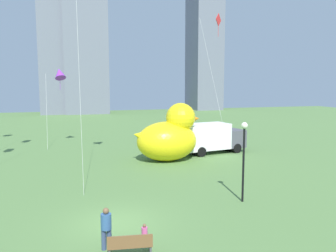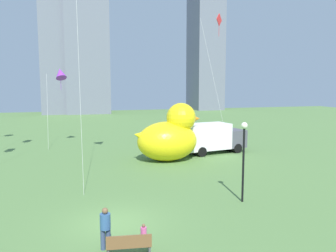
% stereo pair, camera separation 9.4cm
% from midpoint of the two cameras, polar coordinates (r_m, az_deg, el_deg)
% --- Properties ---
extents(ground_plane, '(140.00, 140.00, 0.00)m').
position_cam_midpoint_polar(ground_plane, '(16.97, -8.87, -15.77)').
color(ground_plane, '#547A41').
extents(park_bench, '(1.76, 0.67, 0.90)m').
position_cam_midpoint_polar(park_bench, '(13.79, -6.59, -19.15)').
color(park_bench, brown).
rests_on(park_bench, ground).
extents(person_adult, '(0.42, 0.42, 1.72)m').
position_cam_midpoint_polar(person_adult, '(14.27, -10.50, -16.23)').
color(person_adult, '#38476B').
rests_on(person_adult, ground).
extents(person_child, '(0.24, 0.24, 0.99)m').
position_cam_midpoint_polar(person_child, '(14.39, -4.15, -17.66)').
color(person_child, silver).
rests_on(person_child, ground).
extents(giant_inflatable_duck, '(5.98, 3.84, 4.95)m').
position_cam_midpoint_polar(giant_inflatable_duck, '(29.13, 0.10, -1.74)').
color(giant_inflatable_duck, yellow).
rests_on(giant_inflatable_duck, ground).
extents(lamppost, '(0.36, 0.36, 4.49)m').
position_cam_midpoint_polar(lamppost, '(19.23, 12.44, -3.55)').
color(lamppost, black).
rests_on(lamppost, ground).
extents(box_truck, '(6.63, 3.31, 2.85)m').
position_cam_midpoint_polar(box_truck, '(32.67, 7.13, -2.00)').
color(box_truck, white).
rests_on(box_truck, ground).
extents(city_skyline, '(43.33, 12.82, 38.38)m').
position_cam_midpoint_polar(city_skyline, '(82.62, -8.50, 14.57)').
color(city_skyline, slate).
rests_on(city_skyline, ground).
extents(kite_red, '(2.71, 2.66, 13.81)m').
position_cam_midpoint_polar(kite_red, '(37.03, 8.30, 16.21)').
color(kite_red, silver).
rests_on(kite_red, ground).
extents(kite_purple, '(2.21, 2.88, 8.41)m').
position_cam_midpoint_polar(kite_purple, '(37.23, -17.76, 8.39)').
color(kite_purple, silver).
rests_on(kite_purple, ground).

